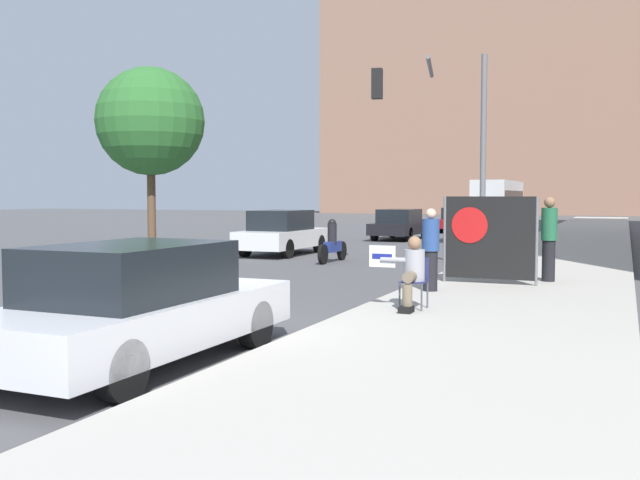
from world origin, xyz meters
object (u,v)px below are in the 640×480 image
(seated_protester, at_px, (412,270))
(traffic_light_pole, at_px, (443,123))
(street_tree_near_curb, at_px, (150,122))
(jogger_on_sidewalk, at_px, (431,249))
(pedestrian_behind, at_px, (549,238))
(car_on_road_nearest, at_px, (283,233))
(motorcycle_on_road, at_px, (333,244))
(car_on_road_far_lane, at_px, (493,217))
(city_bus_on_road, at_px, (498,198))
(parked_car_curbside, at_px, (138,305))
(car_on_road_midblock, at_px, (400,224))
(car_on_road_distant, at_px, (460,220))
(protest_banner, at_px, (489,238))

(seated_protester, xyz_separation_m, traffic_light_pole, (-1.54, 8.43, 3.24))
(traffic_light_pole, xyz_separation_m, street_tree_near_curb, (-10.05, 0.25, 0.47))
(seated_protester, bearing_deg, jogger_on_sidewalk, 119.21)
(pedestrian_behind, bearing_deg, car_on_road_nearest, 18.32)
(seated_protester, xyz_separation_m, street_tree_near_curb, (-11.59, 8.68, 3.71))
(pedestrian_behind, xyz_separation_m, motorcycle_on_road, (-6.75, 4.04, -0.56))
(car_on_road_far_lane, height_order, motorcycle_on_road, car_on_road_far_lane)
(city_bus_on_road, bearing_deg, parked_car_curbside, -85.44)
(jogger_on_sidewalk, height_order, car_on_road_midblock, jogger_on_sidewalk)
(parked_car_curbside, bearing_deg, car_on_road_far_lane, 93.40)
(seated_protester, relative_size, street_tree_near_curb, 0.19)
(street_tree_near_curb, bearing_deg, pedestrian_behind, -15.84)
(car_on_road_distant, xyz_separation_m, city_bus_on_road, (-0.84, 18.28, 1.16))
(city_bus_on_road, bearing_deg, traffic_light_pole, -83.07)
(street_tree_near_curb, bearing_deg, car_on_road_distant, 72.77)
(parked_car_curbside, relative_size, car_on_road_midblock, 1.00)
(jogger_on_sidewalk, relative_size, car_on_road_far_lane, 0.38)
(car_on_road_midblock, bearing_deg, seated_protester, -72.66)
(car_on_road_far_lane, bearing_deg, motorcycle_on_road, -91.52)
(car_on_road_midblock, xyz_separation_m, motorcycle_on_road, (1.43, -11.85, -0.15))
(pedestrian_behind, height_order, city_bus_on_road, city_bus_on_road)
(jogger_on_sidewalk, xyz_separation_m, city_bus_on_road, (-5.94, 44.62, 0.86))
(city_bus_on_road, relative_size, motorcycle_on_road, 4.91)
(car_on_road_midblock, bearing_deg, car_on_road_far_lane, 80.90)
(city_bus_on_road, xyz_separation_m, street_tree_near_curb, (-5.37, -38.29, 2.67))
(seated_protester, xyz_separation_m, car_on_road_far_lane, (-4.40, 33.87, -0.08))
(protest_banner, relative_size, car_on_road_nearest, 0.47)
(jogger_on_sidewalk, xyz_separation_m, street_tree_near_curb, (-11.30, 6.33, 3.53))
(jogger_on_sidewalk, distance_m, car_on_road_midblock, 19.47)
(car_on_road_nearest, bearing_deg, seated_protester, -54.59)
(seated_protester, distance_m, parked_car_curbside, 4.86)
(jogger_on_sidewalk, relative_size, city_bus_on_road, 0.15)
(traffic_light_pole, height_order, city_bus_on_road, traffic_light_pole)
(city_bus_on_road, height_order, motorcycle_on_road, city_bus_on_road)
(jogger_on_sidewalk, height_order, street_tree_near_curb, street_tree_near_curb)
(street_tree_near_curb, bearing_deg, car_on_road_midblock, 67.20)
(protest_banner, relative_size, parked_car_curbside, 0.45)
(street_tree_near_curb, bearing_deg, seated_protester, -36.83)
(seated_protester, height_order, motorcycle_on_road, seated_protester)
(seated_protester, xyz_separation_m, parked_car_curbside, (-2.13, -4.37, -0.09))
(car_on_road_midblock, bearing_deg, car_on_road_distant, 82.00)
(parked_car_curbside, xyz_separation_m, car_on_road_midblock, (-4.36, 25.17, -0.02))
(jogger_on_sidewalk, bearing_deg, protest_banner, -112.77)
(city_bus_on_road, distance_m, motorcycle_on_road, 38.06)
(pedestrian_behind, xyz_separation_m, city_bus_on_road, (-7.91, 42.06, 0.74))
(seated_protester, xyz_separation_m, car_on_road_nearest, (-7.70, 10.84, -0.06))
(pedestrian_behind, distance_m, parked_car_curbside, 10.04)
(car_on_road_far_lane, bearing_deg, seated_protester, -82.60)
(car_on_road_nearest, relative_size, car_on_road_distant, 0.98)
(parked_car_curbside, relative_size, city_bus_on_road, 0.42)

